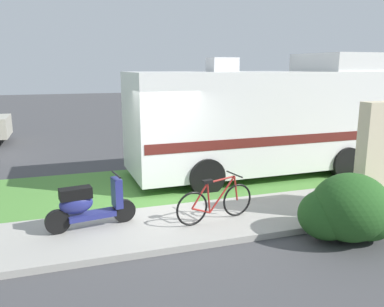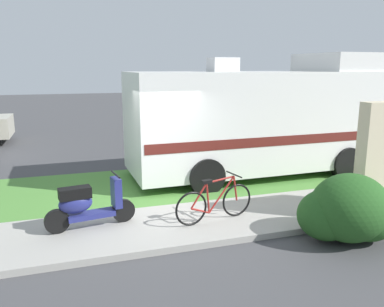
# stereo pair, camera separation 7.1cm
# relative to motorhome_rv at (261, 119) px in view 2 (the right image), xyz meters

# --- Properties ---
(ground_plane) EXTENTS (80.00, 80.00, 0.00)m
(ground_plane) POSITION_rel_motorhome_rv_xyz_m (-3.46, -1.73, -1.62)
(ground_plane) COLOR #424244
(sidewalk) EXTENTS (24.00, 2.00, 0.12)m
(sidewalk) POSITION_rel_motorhome_rv_xyz_m (-3.46, -2.93, -1.56)
(sidewalk) COLOR #9E9B93
(sidewalk) RESTS_ON ground
(grass_strip) EXTENTS (24.00, 3.40, 0.08)m
(grass_strip) POSITION_rel_motorhome_rv_xyz_m (-3.46, -0.23, -1.58)
(grass_strip) COLOR #4C8438
(grass_strip) RESTS_ON ground
(motorhome_rv) EXTENTS (7.09, 2.67, 3.41)m
(motorhome_rv) POSITION_rel_motorhome_rv_xyz_m (0.00, 0.00, 0.00)
(motorhome_rv) COLOR silver
(motorhome_rv) RESTS_ON ground
(scooter) EXTENTS (1.65, 0.56, 0.97)m
(scooter) POSITION_rel_motorhome_rv_xyz_m (-4.88, -2.68, -1.04)
(scooter) COLOR black
(scooter) RESTS_ON ground
(bicycle) EXTENTS (1.66, 0.52, 0.88)m
(bicycle) POSITION_rel_motorhome_rv_xyz_m (-2.54, -3.07, -1.13)
(bicycle) COLOR black
(bicycle) RESTS_ON ground
(bush_by_porch) EXTENTS (1.69, 1.27, 1.20)m
(bush_by_porch) POSITION_rel_motorhome_rv_xyz_m (-0.57, -4.42, -1.05)
(bush_by_porch) COLOR #23511E
(bush_by_porch) RESTS_ON ground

